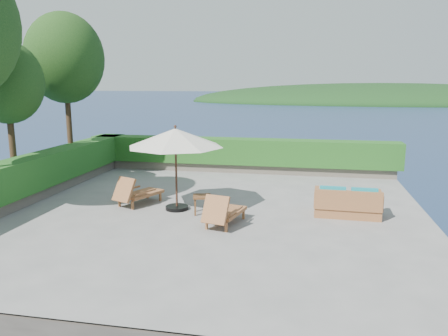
% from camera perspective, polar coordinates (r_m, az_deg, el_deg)
% --- Properties ---
extents(ground, '(12.00, 12.00, 0.00)m').
position_cam_1_polar(ground, '(12.36, -2.09, -5.66)').
color(ground, gray).
rests_on(ground, ground).
extents(foundation, '(12.00, 12.00, 3.00)m').
position_cam_1_polar(foundation, '(12.89, -2.04, -12.27)').
color(foundation, '#585046').
rests_on(foundation, ocean).
extents(ocean, '(600.00, 600.00, 0.00)m').
position_cam_1_polar(ocean, '(13.53, -1.99, -17.92)').
color(ocean, '#18274A').
rests_on(ocean, ground).
extents(offshore_island, '(126.00, 57.60, 12.60)m').
position_cam_1_polar(offshore_island, '(153.29, 19.59, 8.08)').
color(offshore_island, black).
rests_on(offshore_island, ocean).
extents(planter_wall_far, '(12.00, 0.60, 0.36)m').
position_cam_1_polar(planter_wall_far, '(17.66, 2.03, 0.07)').
color(planter_wall_far, '#71685A').
rests_on(planter_wall_far, ground).
extents(planter_wall_left, '(0.60, 12.00, 0.36)m').
position_cam_1_polar(planter_wall_left, '(14.60, -24.07, -3.28)').
color(planter_wall_left, '#71685A').
rests_on(planter_wall_left, ground).
extents(hedge_far, '(12.40, 0.90, 1.00)m').
position_cam_1_polar(hedge_far, '(17.54, 2.04, 2.22)').
color(hedge_far, '#1F4814').
rests_on(hedge_far, planter_wall_far).
extents(hedge_left, '(0.90, 12.40, 1.00)m').
position_cam_1_polar(hedge_left, '(14.46, -24.28, -0.71)').
color(hedge_left, '#1F4814').
rests_on(hedge_left, planter_wall_left).
extents(tree_mid, '(2.20, 2.20, 4.83)m').
position_cam_1_polar(tree_mid, '(15.07, -26.54, 9.91)').
color(tree_mid, '#3E2B18').
rests_on(tree_mid, ground).
extents(tree_far, '(2.80, 2.80, 6.03)m').
position_cam_1_polar(tree_far, '(17.12, -20.10, 13.28)').
color(tree_far, '#3E2B18').
rests_on(tree_far, ground).
extents(patio_umbrella, '(2.76, 2.76, 2.42)m').
position_cam_1_polar(patio_umbrella, '(12.17, -6.36, 3.85)').
color(patio_umbrella, black).
rests_on(patio_umbrella, ground).
extents(lounge_left, '(1.20, 1.67, 0.89)m').
position_cam_1_polar(lounge_left, '(13.14, -11.35, -3.16)').
color(lounge_left, '#9C6938').
rests_on(lounge_left, ground).
extents(lounge_right, '(0.95, 1.62, 0.88)m').
position_cam_1_polar(lounge_right, '(11.04, -0.07, -5.73)').
color(lounge_right, '#9C6938').
rests_on(lounge_right, ground).
extents(side_table, '(0.59, 0.59, 0.52)m').
position_cam_1_polar(side_table, '(12.03, -2.89, -4.03)').
color(side_table, brown).
rests_on(side_table, ground).
extents(wicker_loveseat, '(1.79, 0.96, 0.86)m').
position_cam_1_polar(wicker_loveseat, '(12.28, 15.80, -4.58)').
color(wicker_loveseat, '#9C6938').
rests_on(wicker_loveseat, ground).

